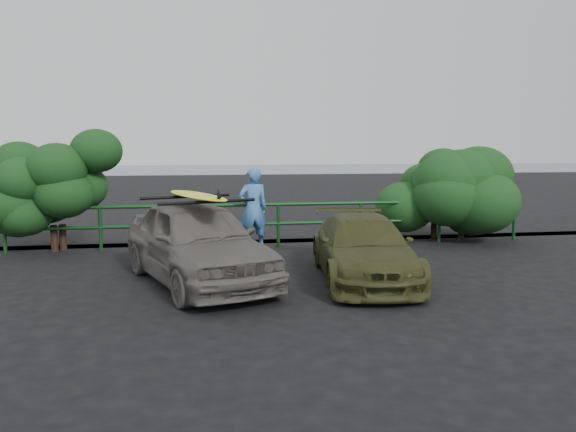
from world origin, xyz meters
The scene contains 10 objects.
ground centered at (0.00, 0.00, 0.00)m, with size 80.00×80.00×0.00m, color black.
ocean centered at (0.00, 60.00, 0.00)m, with size 200.00×200.00×0.00m, color slate.
guardrail centered at (0.00, 5.00, 0.52)m, with size 14.00×0.08×1.04m, color #123F18, non-canonical shape.
shrub_left centered at (-4.80, 5.40, 1.30)m, with size 3.20×2.40×2.59m, color #1A451A, non-canonical shape.
shrub_right centered at (5.00, 5.50, 1.14)m, with size 3.20×2.40×2.28m, color #1A451A, non-canonical shape.
sedan centered at (-0.88, 1.73, 0.71)m, with size 1.68×4.17×1.42m, color #635D58.
olive_vehicle centered at (1.99, 1.51, 0.56)m, with size 1.56×3.84×1.11m, color #3E421D.
man centered at (0.39, 4.77, 0.93)m, with size 0.68×0.45×1.87m, color #447FCC.
roof_rack centered at (-0.88, 1.73, 1.45)m, with size 1.64×1.15×0.05m, color black, non-canonical shape.
surfboard centered at (-0.88, 1.73, 1.51)m, with size 0.51×2.45×0.07m, color #EDF619.
Camera 1 is at (-0.91, -7.85, 2.32)m, focal length 35.00 mm.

